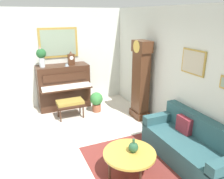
{
  "coord_description": "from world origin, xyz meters",
  "views": [
    {
      "loc": [
        4.01,
        -0.81,
        2.63
      ],
      "look_at": [
        -0.38,
        1.13,
        1.01
      ],
      "focal_mm": 36.1,
      "sensor_mm": 36.0,
      "label": 1
    }
  ],
  "objects": [
    {
      "name": "mantel_clock",
      "position": [
        -2.23,
        0.68,
        1.43
      ],
      "size": [
        0.13,
        0.18,
        0.38
      ],
      "color": "#4C2B19",
      "rests_on": "piano"
    },
    {
      "name": "area_rug",
      "position": [
        1.11,
        0.93,
        0.0
      ],
      "size": [
        2.1,
        1.5,
        0.01
      ],
      "primitive_type": "cube",
      "color": "maroon",
      "rests_on": "ground_plane"
    },
    {
      "name": "piano_bench",
      "position": [
        -1.44,
        0.39,
        0.41
      ],
      "size": [
        0.42,
        0.7,
        0.48
      ],
      "color": "#3D2316",
      "rests_on": "ground_plane"
    },
    {
      "name": "teacup",
      "position": [
        -2.08,
        0.51,
        1.28
      ],
      "size": [
        0.12,
        0.12,
        0.06
      ],
      "color": "#ADC6D6",
      "rests_on": "piano"
    },
    {
      "name": "flower_vase",
      "position": [
        -2.23,
        -0.12,
        1.57
      ],
      "size": [
        0.26,
        0.26,
        0.58
      ],
      "color": "silver",
      "rests_on": "piano"
    },
    {
      "name": "green_jug",
      "position": [
        1.21,
        0.81,
        0.54
      ],
      "size": [
        0.17,
        0.17,
        0.24
      ],
      "color": "#234C33",
      "rests_on": "coffee_table"
    },
    {
      "name": "grandfather_clock",
      "position": [
        -0.73,
        2.08,
        0.96
      ],
      "size": [
        0.52,
        0.34,
        2.03
      ],
      "color": "#4C2B19",
      "rests_on": "ground_plane"
    },
    {
      "name": "ground_plane",
      "position": [
        0.0,
        0.0,
        -0.05
      ],
      "size": [
        6.4,
        6.0,
        0.1
      ],
      "primitive_type": "cube",
      "color": "beige"
    },
    {
      "name": "potted_plant",
      "position": [
        -1.53,
        1.16,
        0.32
      ],
      "size": [
        0.36,
        0.36,
        0.56
      ],
      "color": "#935138",
      "rests_on": "ground_plane"
    },
    {
      "name": "couch",
      "position": [
        1.28,
        1.98,
        0.31
      ],
      "size": [
        1.9,
        0.8,
        0.84
      ],
      "color": "#2D565B",
      "rests_on": "ground_plane"
    },
    {
      "name": "piano",
      "position": [
        -2.23,
        0.42,
        0.63
      ],
      "size": [
        0.87,
        1.44,
        1.26
      ],
      "color": "#3D2316",
      "rests_on": "ground_plane"
    },
    {
      "name": "coffee_table",
      "position": [
        1.21,
        0.75,
        0.42
      ],
      "size": [
        0.88,
        0.88,
        0.45
      ],
      "color": "gold",
      "rests_on": "ground_plane"
    },
    {
      "name": "wall_back",
      "position": [
        0.01,
        2.4,
        1.4
      ],
      "size": [
        5.3,
        0.13,
        2.8
      ],
      "color": "silver",
      "rests_on": "ground_plane"
    },
    {
      "name": "wall_left",
      "position": [
        -2.6,
        0.01,
        1.41
      ],
      "size": [
        0.13,
        4.9,
        2.8
      ],
      "color": "silver",
      "rests_on": "ground_plane"
    }
  ]
}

